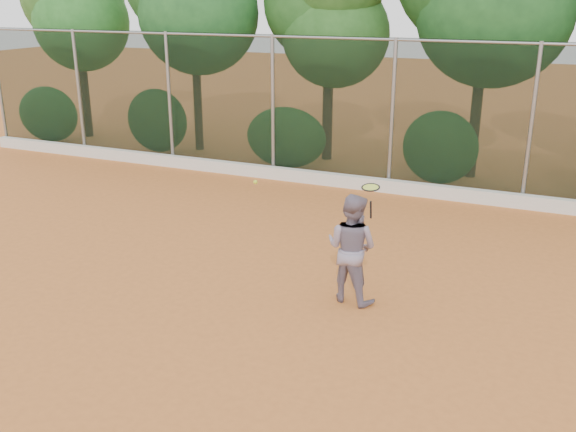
% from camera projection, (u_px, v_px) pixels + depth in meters
% --- Properties ---
extents(ground, '(80.00, 80.00, 0.00)m').
position_uv_depth(ground, '(260.00, 320.00, 9.15)').
color(ground, '#C66C2E').
rests_on(ground, ground).
extents(concrete_curb, '(24.00, 0.20, 0.30)m').
position_uv_depth(concrete_curb, '(386.00, 186.00, 15.01)').
color(concrete_curb, silver).
rests_on(concrete_curb, ground).
extents(tennis_player, '(0.92, 0.78, 1.67)m').
position_uv_depth(tennis_player, '(352.00, 248.00, 9.49)').
color(tennis_player, gray).
rests_on(tennis_player, ground).
extents(chainlink_fence, '(24.09, 0.09, 3.50)m').
position_uv_depth(chainlink_fence, '(392.00, 112.00, 14.61)').
color(chainlink_fence, black).
rests_on(chainlink_fence, ground).
extents(tennis_racket, '(0.27, 0.27, 0.52)m').
position_uv_depth(tennis_racket, '(371.00, 190.00, 9.01)').
color(tennis_racket, black).
rests_on(tennis_racket, ground).
extents(tennis_ball_in_flight, '(0.07, 0.07, 0.07)m').
position_uv_depth(tennis_ball_in_flight, '(255.00, 182.00, 9.92)').
color(tennis_ball_in_flight, '#C5D831').
rests_on(tennis_ball_in_flight, ground).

